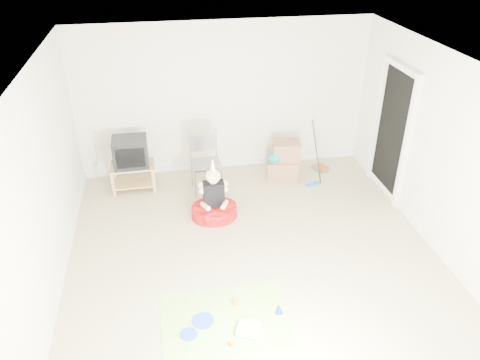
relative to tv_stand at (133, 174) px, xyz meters
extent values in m
plane|color=tan|center=(1.62, -1.98, -0.26)|extent=(5.00, 5.00, 0.00)
cube|color=black|center=(4.10, -0.78, 0.76)|extent=(0.02, 0.90, 2.05)
cube|color=#AB834D|center=(0.00, 0.00, 0.16)|extent=(0.71, 0.45, 0.03)
cube|color=#AB834D|center=(0.00, 0.00, -0.14)|extent=(0.71, 0.45, 0.03)
cube|color=#AB834D|center=(-0.32, -0.19, -0.04)|extent=(0.05, 0.05, 0.44)
cube|color=#AB834D|center=(0.33, -0.19, -0.04)|extent=(0.05, 0.05, 0.44)
cube|color=#AB834D|center=(-0.33, 0.19, -0.04)|extent=(0.05, 0.05, 0.44)
cube|color=#AB834D|center=(0.32, 0.19, -0.04)|extent=(0.05, 0.05, 0.44)
cube|color=black|center=(0.00, 0.00, 0.42)|extent=(0.55, 0.46, 0.47)
cube|color=gray|center=(1.19, -0.30, 0.24)|extent=(0.50, 0.48, 0.03)
cylinder|color=gray|center=(0.98, -0.31, 0.26)|extent=(0.02, 0.02, 1.04)
cylinder|color=gray|center=(1.41, -0.29, 0.26)|extent=(0.02, 0.02, 1.04)
cube|color=#906245|center=(2.54, -0.07, -0.09)|extent=(0.60, 0.50, 0.34)
cube|color=#906245|center=(2.60, -0.05, 0.24)|extent=(0.51, 0.43, 0.33)
ellipsoid|color=#0C7F89|center=(2.37, -0.16, 0.17)|extent=(0.23, 0.16, 0.18)
cube|color=blue|center=(3.00, -0.43, -0.25)|extent=(0.28, 0.19, 0.03)
cylinder|color=black|center=(3.00, -0.43, 0.29)|extent=(0.16, 0.35, 1.05)
cube|color=#297B4C|center=(3.30, 0.08, -0.25)|extent=(0.30, 0.33, 0.03)
cube|color=#B04B25|center=(3.30, 0.08, -0.22)|extent=(0.30, 0.32, 0.03)
cylinder|color=#B21011|center=(1.21, -1.08, -0.17)|extent=(0.71, 0.71, 0.19)
cube|color=black|center=(1.21, -1.08, 0.13)|extent=(0.32, 0.19, 0.42)
sphere|color=beige|center=(1.21, -1.08, 0.45)|extent=(0.23, 0.23, 0.22)
cone|color=silver|center=(1.21, -1.08, 0.65)|extent=(0.12, 0.12, 0.17)
cube|color=#FF3589|center=(1.07, -3.16, -0.26)|extent=(1.48, 1.08, 0.01)
cube|color=white|center=(1.29, -3.41, -0.22)|extent=(0.32, 0.29, 0.07)
cube|color=green|center=(1.29, -3.41, -0.25)|extent=(0.32, 0.29, 0.01)
cylinder|color=beige|center=(1.19, -3.41, -0.16)|extent=(0.01, 0.01, 0.07)
cylinder|color=beige|center=(1.23, -3.43, -0.16)|extent=(0.01, 0.01, 0.07)
cylinder|color=beige|center=(1.28, -3.44, -0.16)|extent=(0.01, 0.01, 0.07)
cylinder|color=beige|center=(1.32, -3.46, -0.16)|extent=(0.01, 0.01, 0.07)
cylinder|color=beige|center=(1.36, -3.48, -0.16)|extent=(0.01, 0.01, 0.07)
cylinder|color=beige|center=(1.23, -3.33, -0.16)|extent=(0.01, 0.01, 0.07)
cylinder|color=beige|center=(1.27, -3.35, -0.16)|extent=(0.01, 0.01, 0.07)
cylinder|color=beige|center=(1.31, -3.37, -0.16)|extent=(0.01, 0.01, 0.07)
cylinder|color=beige|center=(1.35, -3.39, -0.16)|extent=(0.01, 0.01, 0.07)
cylinder|color=beige|center=(1.39, -3.41, -0.16)|extent=(0.01, 0.01, 0.07)
cylinder|color=blue|center=(0.81, -3.16, -0.25)|extent=(0.30, 0.30, 0.01)
cylinder|color=blue|center=(0.63, -3.32, -0.25)|extent=(0.24, 0.24, 0.01)
cylinder|color=orange|center=(1.22, -2.97, -0.22)|extent=(0.09, 0.09, 0.08)
cylinder|color=orange|center=(1.09, -3.56, -0.22)|extent=(0.07, 0.07, 0.07)
cone|color=#1A3CB7|center=(1.69, -3.18, -0.19)|extent=(0.10, 0.10, 0.14)
camera|label=1|loc=(0.55, -6.98, 3.81)|focal=35.00mm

